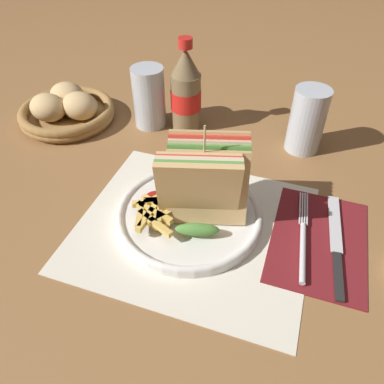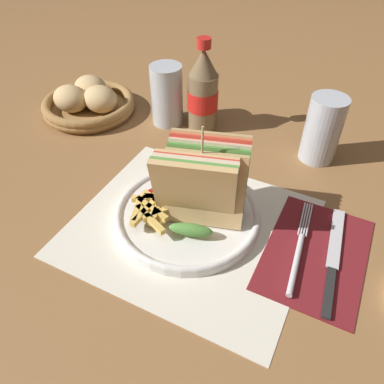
# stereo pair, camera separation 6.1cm
# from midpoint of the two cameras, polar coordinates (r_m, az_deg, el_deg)

# --- Properties ---
(ground_plane) EXTENTS (4.00, 4.00, 0.00)m
(ground_plane) POSITION_cam_midpoint_polar(r_m,az_deg,el_deg) (0.62, -3.21, -4.22)
(ground_plane) COLOR olive
(placemat) EXTENTS (0.37, 0.32, 0.00)m
(placemat) POSITION_cam_midpoint_polar(r_m,az_deg,el_deg) (0.61, -2.60, -5.49)
(placemat) COLOR silver
(placemat) RESTS_ON ground_plane
(plate_main) EXTENTS (0.24, 0.24, 0.02)m
(plate_main) POSITION_cam_midpoint_polar(r_m,az_deg,el_deg) (0.62, -3.43, -3.36)
(plate_main) COLOR white
(plate_main) RESTS_ON ground_plane
(club_sandwich) EXTENTS (0.15, 0.14, 0.16)m
(club_sandwich) POSITION_cam_midpoint_polar(r_m,az_deg,el_deg) (0.57, -1.32, 1.22)
(club_sandwich) COLOR tan
(club_sandwich) RESTS_ON plate_main
(fries_pile) EXTENTS (0.09, 0.12, 0.02)m
(fries_pile) POSITION_cam_midpoint_polar(r_m,az_deg,el_deg) (0.60, -8.28, -2.88)
(fries_pile) COLOR #E0B756
(fries_pile) RESTS_ON plate_main
(ketchup_blob) EXTENTS (0.04, 0.04, 0.02)m
(ketchup_blob) POSITION_cam_midpoint_polar(r_m,az_deg,el_deg) (0.62, -8.07, -1.18)
(ketchup_blob) COLOR maroon
(ketchup_blob) RESTS_ON plate_main
(napkin) EXTENTS (0.14, 0.21, 0.00)m
(napkin) POSITION_cam_midpoint_polar(r_m,az_deg,el_deg) (0.61, 16.07, -7.18)
(napkin) COLOR maroon
(napkin) RESTS_ON ground_plane
(fork) EXTENTS (0.03, 0.19, 0.01)m
(fork) POSITION_cam_midpoint_polar(r_m,az_deg,el_deg) (0.59, 13.76, -7.58)
(fork) COLOR silver
(fork) RESTS_ON napkin
(knife) EXTENTS (0.04, 0.21, 0.00)m
(knife) POSITION_cam_midpoint_polar(r_m,az_deg,el_deg) (0.61, 18.47, -7.61)
(knife) COLOR black
(knife) RESTS_ON napkin
(coke_bottle_near) EXTENTS (0.06, 0.06, 0.19)m
(coke_bottle_near) POSITION_cam_midpoint_polar(r_m,az_deg,el_deg) (0.80, -3.19, 14.94)
(coke_bottle_near) COLOR #7A6647
(coke_bottle_near) RESTS_ON ground_plane
(glass_near) EXTENTS (0.07, 0.07, 0.13)m
(glass_near) POSITION_cam_midpoint_polar(r_m,az_deg,el_deg) (0.77, 14.83, 9.85)
(glass_near) COLOR silver
(glass_near) RESTS_ON ground_plane
(glass_far) EXTENTS (0.07, 0.07, 0.13)m
(glass_far) POSITION_cam_midpoint_polar(r_m,az_deg,el_deg) (0.83, -8.73, 14.00)
(glass_far) COLOR silver
(glass_far) RESTS_ON ground_plane
(bread_basket) EXTENTS (0.21, 0.21, 0.07)m
(bread_basket) POSITION_cam_midpoint_polar(r_m,az_deg,el_deg) (0.91, -20.44, 11.55)
(bread_basket) COLOR olive
(bread_basket) RESTS_ON ground_plane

